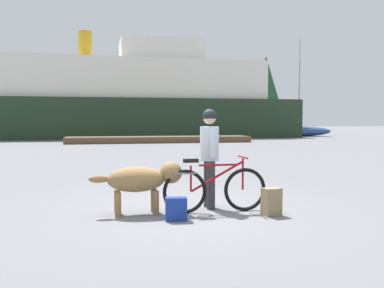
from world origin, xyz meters
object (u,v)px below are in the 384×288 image
at_px(bicycle, 215,189).
at_px(handbag_pannier, 176,209).
at_px(backpack, 271,202).
at_px(ferry_boat, 129,101).
at_px(dog, 142,179).
at_px(sailboat_moored, 299,131).
at_px(person_cyclist, 209,149).

distance_m(bicycle, handbag_pannier, 0.85).
distance_m(backpack, ferry_boat, 30.39).
relative_size(dog, backpack, 3.39).
xyz_separation_m(backpack, ferry_boat, (-0.20, 30.25, 2.88)).
xyz_separation_m(dog, sailboat_moored, (16.96, 28.68, -0.04)).
bearing_deg(sailboat_moored, ferry_boat, 176.06).
bearing_deg(sailboat_moored, bicycle, -118.73).
distance_m(backpack, handbag_pannier, 1.53).
bearing_deg(bicycle, ferry_boat, 88.81).
bearing_deg(sailboat_moored, handbag_pannier, -119.45).
bearing_deg(person_cyclist, handbag_pannier, -132.86).
relative_size(person_cyclist, handbag_pannier, 4.84).
distance_m(backpack, sailboat_moored, 32.82).
height_order(dog, sailboat_moored, sailboat_moored).
height_order(handbag_pannier, sailboat_moored, sailboat_moored).
distance_m(bicycle, ferry_boat, 29.98).
height_order(bicycle, dog, bicycle).
height_order(person_cyclist, dog, person_cyclist).
distance_m(person_cyclist, ferry_boat, 29.57).
bearing_deg(person_cyclist, dog, -168.75).
distance_m(person_cyclist, dog, 1.28).
height_order(handbag_pannier, ferry_boat, ferry_boat).
bearing_deg(person_cyclist, sailboat_moored, 60.98).
bearing_deg(sailboat_moored, person_cyclist, -119.02).
relative_size(bicycle, backpack, 3.97).
bearing_deg(ferry_boat, dog, -93.44).
relative_size(person_cyclist, dog, 1.15).
bearing_deg(ferry_boat, backpack, -89.62).
relative_size(backpack, ferry_boat, 0.02).
xyz_separation_m(bicycle, backpack, (0.82, -0.40, -0.17)).
relative_size(backpack, sailboat_moored, 0.05).
bearing_deg(ferry_boat, bicycle, -91.19).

